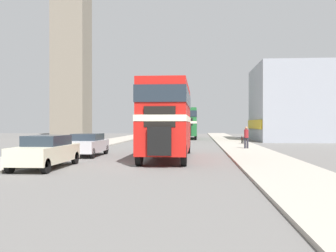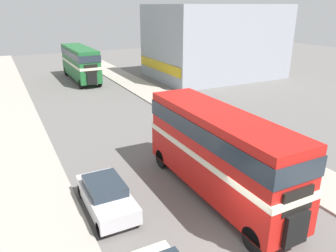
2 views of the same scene
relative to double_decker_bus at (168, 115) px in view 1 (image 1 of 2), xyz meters
name	(u,v)px [view 1 (image 1 of 2)]	position (x,y,z in m)	size (l,w,h in m)	color
ground_plane	(136,165)	(-1.31, -3.59, -2.55)	(120.00, 120.00, 0.00)	slate
sidewalk_right	(274,165)	(5.44, -3.59, -2.49)	(3.50, 120.00, 0.12)	#A8A093
sidewalk_left	(6,163)	(-8.06, -3.59, -2.49)	(3.50, 120.00, 0.12)	#A8A093
double_decker_bus	(168,115)	(0.00, 0.00, 0.00)	(2.48, 9.92, 4.29)	red
bus_distant	(188,121)	(0.37, 29.48, -0.10)	(2.48, 10.44, 4.10)	#1E602D
car_parked_near	(46,151)	(-5.23, -5.25, -1.77)	(1.73, 4.57, 1.51)	beige
car_parked_mid	(87,144)	(-5.24, 1.24, -1.81)	(1.80, 4.19, 1.42)	silver
pedestrian_walking	(246,136)	(5.56, 7.83, -1.47)	(0.34, 0.34, 1.71)	#282833
bicycle_on_pavement	(242,140)	(6.03, 14.47, -2.07)	(0.05, 1.76, 0.78)	black
church_tower	(71,12)	(-18.34, 36.14, 17.37)	(5.43, 5.43, 39.04)	gray
shop_building_block	(322,103)	(16.61, 24.19, 1.95)	(16.02, 11.31, 9.01)	#999EA8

